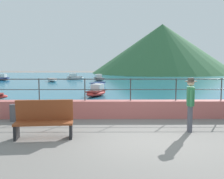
% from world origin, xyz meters
% --- Properties ---
extents(ground_plane, '(120.00, 120.00, 0.00)m').
position_xyz_m(ground_plane, '(0.00, 0.00, 0.00)').
color(ground_plane, slate).
extents(promenade_wall, '(20.00, 0.56, 0.70)m').
position_xyz_m(promenade_wall, '(0.00, 3.20, 0.35)').
color(promenade_wall, '#BC605B').
rests_on(promenade_wall, ground).
extents(railing, '(18.44, 0.04, 0.90)m').
position_xyz_m(railing, '(0.00, 3.20, 1.32)').
color(railing, '#383330').
rests_on(railing, promenade_wall).
extents(lake_water, '(64.00, 44.32, 0.06)m').
position_xyz_m(lake_water, '(0.00, 25.84, 0.03)').
color(lake_water, '#236B89').
rests_on(lake_water, ground).
extents(hill_main, '(27.68, 27.68, 9.58)m').
position_xyz_m(hill_main, '(9.50, 45.79, 4.79)').
color(hill_main, '#33663D').
rests_on(hill_main, ground).
extents(bench_main, '(1.74, 0.70, 1.13)m').
position_xyz_m(bench_main, '(-2.80, 0.31, 0.56)').
color(bench_main, brown).
rests_on(bench_main, ground).
extents(person_walking, '(0.38, 0.56, 1.75)m').
position_xyz_m(person_walking, '(1.76, 0.97, 0.98)').
color(person_walking, '#4C4C56').
rests_on(person_walking, ground).
extents(bollard, '(0.24, 0.24, 0.65)m').
position_xyz_m(bollard, '(-4.52, 2.54, 0.33)').
color(bollard, '#4C4C51').
rests_on(bollard, ground).
extents(boat_0, '(1.79, 2.46, 0.36)m').
position_xyz_m(boat_0, '(-1.89, 16.79, 0.26)').
color(boat_0, '#2D4C9E').
rests_on(boat_0, lake_water).
extents(boat_2, '(2.39, 1.16, 0.76)m').
position_xyz_m(boat_2, '(-13.83, 24.79, 0.33)').
color(boat_2, '#2D4C9E').
rests_on(boat_2, lake_water).
extents(boat_3, '(1.84, 2.46, 0.36)m').
position_xyz_m(boat_3, '(-7.29, 22.68, 0.26)').
color(boat_3, white).
rests_on(boat_3, lake_water).
extents(boat_4, '(1.72, 2.47, 0.76)m').
position_xyz_m(boat_4, '(-2.08, 23.87, 0.33)').
color(boat_4, gray).
rests_on(boat_4, lake_water).
extents(boat_5, '(1.67, 2.47, 0.76)m').
position_xyz_m(boat_5, '(-1.70, 9.82, 0.33)').
color(boat_5, red).
rests_on(boat_5, lake_water).
extents(boat_6, '(2.47, 1.73, 0.76)m').
position_xyz_m(boat_6, '(-5.28, 26.65, 0.33)').
color(boat_6, white).
rests_on(boat_6, lake_water).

